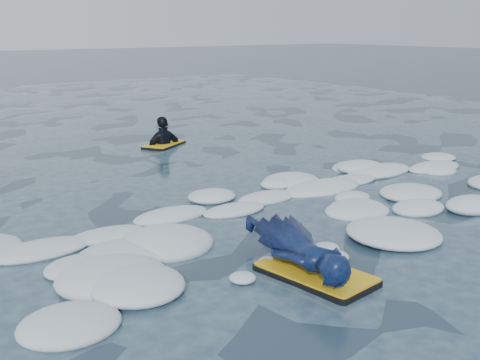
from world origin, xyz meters
The scene contains 4 objects.
ground centered at (0.00, 0.00, 0.00)m, with size 120.00×120.00×0.00m, color #162334.
foam_band centered at (0.00, 1.03, 0.00)m, with size 12.00×3.10×0.30m, color silver, non-canonical shape.
prone_woman_unit centered at (0.29, -0.67, 0.24)m, with size 1.06×1.86×0.46m.
waiting_rider_unit centered at (2.37, 5.90, -0.10)m, with size 1.12×0.98×1.48m.
Camera 1 is at (-3.55, -4.90, 2.41)m, focal length 45.00 mm.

